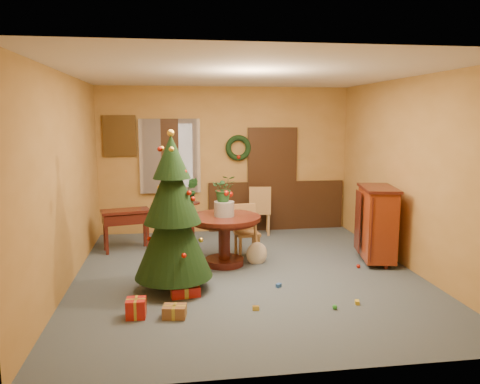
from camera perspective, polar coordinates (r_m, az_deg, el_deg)
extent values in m
plane|color=#35434D|center=(7.04, 0.86, -10.00)|extent=(5.50, 5.50, 0.00)
plane|color=silver|center=(6.68, 0.92, 14.24)|extent=(5.50, 5.50, 0.00)
plane|color=olive|center=(9.41, -1.78, 3.90)|extent=(5.00, 0.00, 5.00)
plane|color=olive|center=(4.05, 7.12, -3.11)|extent=(5.00, 0.00, 5.00)
plane|color=olive|center=(6.77, -20.49, 1.30)|extent=(0.00, 5.50, 5.50)
plane|color=olive|center=(7.52, 20.08, 2.04)|extent=(0.00, 5.50, 5.50)
cube|color=black|center=(9.68, 4.46, -1.66)|extent=(2.80, 0.06, 1.00)
cube|color=black|center=(9.56, 3.93, 1.55)|extent=(1.00, 0.08, 2.10)
cube|color=white|center=(9.60, 3.89, 1.28)|extent=(0.80, 0.03, 1.90)
cube|color=black|center=(9.29, -8.52, 4.36)|extent=(1.05, 0.08, 1.45)
cube|color=white|center=(9.32, -8.52, 4.37)|extent=(0.88, 0.03, 1.25)
cube|color=white|center=(9.25, -10.89, 4.28)|extent=(0.42, 0.02, 1.45)
cube|color=white|center=(9.25, -6.16, 4.38)|extent=(0.42, 0.02, 1.45)
torus|color=black|center=(9.34, -0.21, 5.41)|extent=(0.51, 0.11, 0.51)
cube|color=#4C3819|center=(9.33, -14.46, 6.65)|extent=(0.62, 0.05, 0.78)
cube|color=gray|center=(9.36, -14.44, 6.66)|extent=(0.48, 0.02, 0.62)
cylinder|color=black|center=(7.28, -1.94, -3.18)|extent=(1.14, 1.14, 0.06)
cylinder|color=black|center=(7.29, -1.94, -3.65)|extent=(1.02, 1.02, 0.04)
cylinder|color=black|center=(7.37, -1.93, -5.97)|extent=(0.18, 0.18, 0.63)
cylinder|color=black|center=(7.46, -1.91, -8.46)|extent=(0.61, 0.61, 0.10)
cylinder|color=slate|center=(7.25, -1.95, -2.06)|extent=(0.31, 0.31, 0.23)
imported|color=#1E4C23|center=(7.20, -1.96, 0.44)|extent=(0.37, 0.32, 0.41)
cube|color=#A07540|center=(7.74, 0.87, -5.08)|extent=(0.42, 0.42, 0.05)
cube|color=#A07540|center=(7.84, 0.54, -3.06)|extent=(0.38, 0.08, 0.45)
cube|color=#A07540|center=(7.98, 1.64, -6.23)|extent=(0.04, 0.04, 0.39)
cube|color=#A07540|center=(7.90, -0.51, -6.38)|extent=(0.04, 0.04, 0.39)
cube|color=#A07540|center=(7.69, 2.27, -6.81)|extent=(0.04, 0.04, 0.39)
cube|color=#A07540|center=(7.61, 0.05, -6.97)|extent=(0.04, 0.04, 0.39)
cube|color=#A07540|center=(9.30, 2.39, -2.38)|extent=(0.48, 0.48, 0.05)
cube|color=#A07540|center=(9.06, 2.46, -0.94)|extent=(0.42, 0.10, 0.50)
cube|color=#A07540|center=(9.18, 1.37, -4.04)|extent=(0.05, 0.05, 0.43)
cube|color=#A07540|center=(9.20, 3.50, -4.03)|extent=(0.05, 0.05, 0.43)
cube|color=#A07540|center=(9.51, 1.30, -3.57)|extent=(0.05, 0.05, 0.43)
cube|color=#A07540|center=(9.53, 3.36, -3.56)|extent=(0.05, 0.05, 0.43)
cylinder|color=black|center=(8.56, -5.90, -3.92)|extent=(0.10, 0.10, 0.76)
cylinder|color=black|center=(8.48, -5.94, -1.35)|extent=(0.30, 0.30, 0.03)
imported|color=#19471E|center=(8.44, -5.97, 0.25)|extent=(0.27, 0.23, 0.45)
cylinder|color=#382111|center=(6.48, -8.03, -10.71)|extent=(0.13, 0.13, 0.23)
cone|color=black|center=(6.28, -8.17, -4.77)|extent=(1.04, 1.04, 1.23)
cone|color=black|center=(6.17, -8.28, 0.36)|extent=(0.76, 0.76, 0.90)
cone|color=black|center=(6.12, -8.38, 4.30)|extent=(0.49, 0.49, 0.57)
sphere|color=gold|center=(6.11, -8.44, 7.14)|extent=(0.09, 0.09, 0.09)
cube|color=black|center=(8.32, -13.80, -2.28)|extent=(0.89, 0.58, 0.05)
cube|color=black|center=(8.34, -13.77, -3.12)|extent=(0.83, 0.54, 0.17)
cube|color=black|center=(8.43, -16.05, -4.75)|extent=(0.11, 0.29, 0.67)
cube|color=black|center=(8.37, -11.35, -4.68)|extent=(0.11, 0.29, 0.67)
cube|color=#551E09|center=(7.78, 16.36, -3.71)|extent=(0.62, 0.97, 1.11)
cube|color=black|center=(7.67, 16.55, 0.44)|extent=(0.68, 1.03, 0.04)
cylinder|color=black|center=(7.60, 17.35, -8.64)|extent=(0.06, 0.06, 0.08)
cylinder|color=black|center=(8.25, 15.09, -7.13)|extent=(0.06, 0.06, 0.08)
cube|color=brown|center=(5.65, -7.98, -14.23)|extent=(0.29, 0.23, 0.14)
cube|color=gold|center=(5.65, -7.98, -14.23)|extent=(0.27, 0.07, 0.14)
cube|color=gold|center=(5.65, -7.98, -14.23)|extent=(0.07, 0.20, 0.14)
cube|color=#A81C16|center=(5.72, -12.55, -13.65)|extent=(0.23, 0.23, 0.22)
cube|color=gold|center=(5.72, -12.55, -13.65)|extent=(0.23, 0.04, 0.22)
cube|color=gold|center=(5.72, -12.55, -13.65)|extent=(0.04, 0.23, 0.22)
cube|color=brown|center=(7.09, -7.29, -9.37)|extent=(0.29, 0.25, 0.13)
cube|color=gold|center=(7.09, -7.29, -9.37)|extent=(0.24, 0.12, 0.13)
cube|color=gold|center=(7.09, -7.29, -9.37)|extent=(0.10, 0.17, 0.13)
cube|color=#A81C16|center=(6.22, -6.65, -12.02)|extent=(0.39, 0.21, 0.13)
cube|color=gold|center=(6.22, -6.65, -12.02)|extent=(0.38, 0.08, 0.13)
cube|color=gold|center=(6.22, -6.65, -12.02)|extent=(0.08, 0.16, 0.13)
cube|color=#2655A8|center=(6.55, 4.73, -11.28)|extent=(0.09, 0.09, 0.05)
sphere|color=green|center=(5.94, 11.48, -13.58)|extent=(0.06, 0.06, 0.06)
cube|color=gold|center=(6.15, 14.09, -12.92)|extent=(0.07, 0.09, 0.05)
sphere|color=#AF190B|center=(7.52, 14.23, -8.76)|extent=(0.06, 0.06, 0.06)
cube|color=gold|center=(5.81, 1.94, -13.96)|extent=(0.08, 0.06, 0.05)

